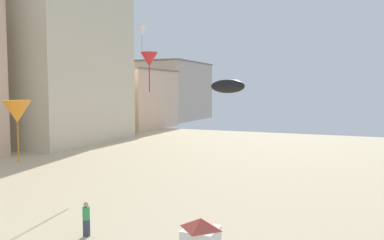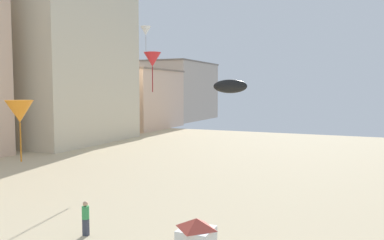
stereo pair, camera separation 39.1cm
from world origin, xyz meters
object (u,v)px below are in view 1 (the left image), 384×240
(kite_orange_delta, at_px, (17,112))
(kite_white_delta, at_px, (142,31))
(kite_black_parafoil, at_px, (228,86))
(kite_red_delta, at_px, (149,60))
(lifeguard_stand, at_px, (201,239))
(kite_flyer, at_px, (86,217))

(kite_orange_delta, distance_m, kite_white_delta, 19.88)
(kite_black_parafoil, bearing_deg, kite_red_delta, 164.43)
(kite_black_parafoil, bearing_deg, lifeguard_stand, -75.29)
(kite_flyer, height_order, kite_black_parafoil, kite_black_parafoil)
(kite_flyer, relative_size, kite_red_delta, 0.46)
(kite_orange_delta, relative_size, kite_red_delta, 1.10)
(kite_flyer, bearing_deg, kite_white_delta, -23.62)
(lifeguard_stand, relative_size, kite_white_delta, 0.98)
(kite_white_delta, bearing_deg, kite_flyer, -66.41)
(kite_flyer, bearing_deg, kite_red_delta, -27.87)
(lifeguard_stand, height_order, kite_black_parafoil, kite_black_parafoil)
(kite_black_parafoil, relative_size, kite_red_delta, 0.76)
(kite_orange_delta, height_order, kite_red_delta, kite_red_delta)
(kite_red_delta, distance_m, kite_white_delta, 7.30)
(lifeguard_stand, bearing_deg, kite_black_parafoil, 107.10)
(kite_red_delta, bearing_deg, kite_orange_delta, -99.60)
(kite_orange_delta, bearing_deg, lifeguard_stand, -23.33)
(lifeguard_stand, relative_size, kite_red_delta, 0.71)
(kite_orange_delta, bearing_deg, kite_red_delta, 80.40)
(lifeguard_stand, xyz_separation_m, kite_orange_delta, (-14.91, 6.43, 3.61))
(kite_flyer, relative_size, kite_orange_delta, 0.42)
(kite_flyer, height_order, lifeguard_stand, lifeguard_stand)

